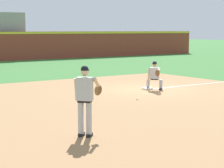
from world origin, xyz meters
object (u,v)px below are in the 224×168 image
object	(u,v)px
first_base_bag	(147,89)
baseball	(137,99)
first_baseman	(155,74)
pitcher	(86,96)

from	to	relation	value
first_base_bag	baseball	xyz separation A→B (m)	(-2.26, -2.16, -0.01)
baseball	first_baseman	bearing A→B (deg)	37.21
first_base_bag	first_baseman	bearing A→B (deg)	-58.44
baseball	first_base_bag	bearing A→B (deg)	43.64
baseball	pitcher	bearing A→B (deg)	-140.38
pitcher	first_baseman	xyz separation A→B (m)	(7.17, 5.77, -0.33)
first_base_bag	baseball	bearing A→B (deg)	-136.36
first_base_bag	pitcher	distance (m)	9.31
first_baseman	first_base_bag	bearing A→B (deg)	121.56
baseball	first_baseman	size ratio (longest dim) A/B	0.06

